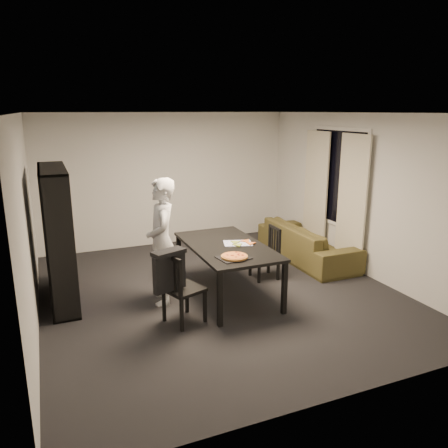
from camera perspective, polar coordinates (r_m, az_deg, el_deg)
name	(u,v)px	position (r m, az deg, el deg)	size (l,w,h in m)	color
room	(219,207)	(6.21, -0.67, 2.22)	(5.01, 5.51, 2.61)	black
window_pane	(338,177)	(7.91, 14.65, 5.92)	(0.02, 1.40, 1.60)	black
window_frame	(338,177)	(7.91, 14.62, 5.92)	(0.03, 1.52, 1.72)	white
curtain_left	(352,203)	(7.51, 16.34, 2.65)	(0.03, 0.70, 2.25)	beige
curtain_right	(316,192)	(8.33, 11.88, 4.06)	(0.03, 0.70, 2.25)	beige
bookshelf	(58,236)	(6.45, -20.85, -1.49)	(0.35, 1.50, 1.90)	black
dining_table	(227,249)	(6.28, 0.35, -3.33)	(1.02, 1.84, 0.77)	black
chair_left	(178,284)	(5.51, -6.01, -7.85)	(0.56, 0.56, 0.94)	black
chair_right	(269,249)	(7.04, 5.89, -3.25)	(0.40, 0.40, 0.84)	black
draped_jacket	(169,269)	(5.36, -7.17, -5.83)	(0.45, 0.31, 0.52)	black
person	(162,242)	(6.07, -8.12, -2.29)	(0.64, 0.42, 1.76)	silver
baking_tray	(234,258)	(5.71, 1.27, -4.42)	(0.40, 0.32, 0.01)	black
pepperoni_pizza	(234,256)	(5.69, 1.37, -4.25)	(0.35, 0.35, 0.03)	#A56B30
kitchen_towel	(238,243)	(6.32, 1.81, -2.53)	(0.40, 0.30, 0.01)	white
pizza_slices	(242,243)	(6.31, 2.39, -2.47)	(0.37, 0.31, 0.01)	gold
sofa	(307,242)	(8.04, 10.76, -2.35)	(2.20, 0.86, 0.64)	#45461C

